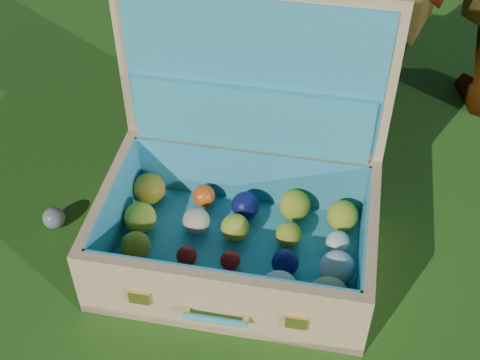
% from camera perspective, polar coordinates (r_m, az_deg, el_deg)
% --- Properties ---
extents(ground, '(60.00, 60.00, 0.00)m').
position_cam_1_polar(ground, '(1.72, 6.34, -7.26)').
color(ground, '#215114').
rests_on(ground, ground).
extents(stray_ball, '(0.06, 0.06, 0.06)m').
position_cam_1_polar(stray_ball, '(1.85, -15.61, -3.14)').
color(stray_ball, teal).
rests_on(stray_ball, ground).
extents(suitcase, '(0.70, 0.54, 0.65)m').
position_cam_1_polar(suitcase, '(1.64, 0.27, -0.79)').
color(suitcase, '#DDAE77').
rests_on(suitcase, ground).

